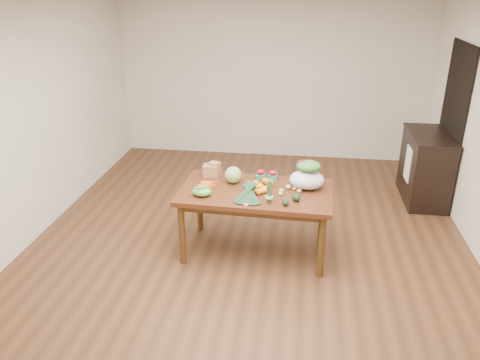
# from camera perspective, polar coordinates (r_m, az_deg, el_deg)

# --- Properties ---
(floor) EXTENTS (6.00, 6.00, 0.00)m
(floor) POSITION_cam_1_polar(r_m,az_deg,el_deg) (5.46, 1.09, -7.68)
(floor) COLOR #57341D
(floor) RESTS_ON ground
(room_walls) EXTENTS (5.02, 6.02, 2.70)m
(room_walls) POSITION_cam_1_polar(r_m,az_deg,el_deg) (4.91, 1.21, 5.96)
(room_walls) COLOR silver
(room_walls) RESTS_ON floor
(dining_table) EXTENTS (1.64, 0.95, 0.75)m
(dining_table) POSITION_cam_1_polar(r_m,az_deg,el_deg) (5.13, 1.87, -5.06)
(dining_table) COLOR #4E2612
(dining_table) RESTS_ON floor
(doorway_dark) EXTENTS (0.02, 1.00, 2.10)m
(doorway_dark) POSITION_cam_1_polar(r_m,az_deg,el_deg) (6.78, 24.36, 6.15)
(doorway_dark) COLOR black
(doorway_dark) RESTS_ON floor
(cabinet) EXTENTS (0.52, 1.02, 0.94)m
(cabinet) POSITION_cam_1_polar(r_m,az_deg,el_deg) (6.80, 21.66, 1.45)
(cabinet) COLOR black
(cabinet) RESTS_ON floor
(dish_towel) EXTENTS (0.02, 0.28, 0.45)m
(dish_towel) POSITION_cam_1_polar(r_m,az_deg,el_deg) (6.61, 19.78, 1.88)
(dish_towel) COLOR white
(dish_towel) RESTS_ON cabinet
(paper_bag) EXTENTS (0.24, 0.20, 0.16)m
(paper_bag) POSITION_cam_1_polar(r_m,az_deg,el_deg) (5.29, -3.56, 1.29)
(paper_bag) COLOR #8B5D3E
(paper_bag) RESTS_ON dining_table
(cabbage) EXTENTS (0.19, 0.19, 0.19)m
(cabbage) POSITION_cam_1_polar(r_m,az_deg,el_deg) (5.11, -0.85, 0.62)
(cabbage) COLOR #94B468
(cabbage) RESTS_ON dining_table
(strawberry_basket_a) EXTENTS (0.10, 0.10, 0.09)m
(strawberry_basket_a) POSITION_cam_1_polar(r_m,az_deg,el_deg) (5.23, 2.53, 0.58)
(strawberry_basket_a) COLOR red
(strawberry_basket_a) RESTS_ON dining_table
(strawberry_basket_b) EXTENTS (0.10, 0.10, 0.09)m
(strawberry_basket_b) POSITION_cam_1_polar(r_m,az_deg,el_deg) (5.22, 4.00, 0.50)
(strawberry_basket_b) COLOR red
(strawberry_basket_b) RESTS_ON dining_table
(orange_a) EXTENTS (0.07, 0.07, 0.07)m
(orange_a) POSITION_cam_1_polar(r_m,az_deg,el_deg) (5.03, 1.94, -0.44)
(orange_a) COLOR orange
(orange_a) RESTS_ON dining_table
(orange_b) EXTENTS (0.07, 0.07, 0.07)m
(orange_b) POSITION_cam_1_polar(r_m,az_deg,el_deg) (5.11, 3.13, -0.12)
(orange_b) COLOR orange
(orange_b) RESTS_ON dining_table
(orange_c) EXTENTS (0.09, 0.09, 0.09)m
(orange_c) POSITION_cam_1_polar(r_m,az_deg,el_deg) (5.03, 3.63, -0.39)
(orange_c) COLOR orange
(orange_c) RESTS_ON dining_table
(mandarin_cluster) EXTENTS (0.19, 0.19, 0.10)m
(mandarin_cluster) POSITION_cam_1_polar(r_m,az_deg,el_deg) (4.91, 2.49, -0.92)
(mandarin_cluster) COLOR orange
(mandarin_cluster) RESTS_ON dining_table
(carrots) EXTENTS (0.23, 0.22, 0.03)m
(carrots) POSITION_cam_1_polar(r_m,az_deg,el_deg) (5.07, -3.75, -0.58)
(carrots) COLOR orange
(carrots) RESTS_ON dining_table
(snap_pea_bag) EXTENTS (0.20, 0.15, 0.09)m
(snap_pea_bag) POSITION_cam_1_polar(r_m,az_deg,el_deg) (4.83, -4.67, -1.43)
(snap_pea_bag) COLOR green
(snap_pea_bag) RESTS_ON dining_table
(kale_bunch) EXTENTS (0.33, 0.41, 0.16)m
(kale_bunch) POSITION_cam_1_polar(r_m,az_deg,el_deg) (4.68, 0.94, -1.77)
(kale_bunch) COLOR black
(kale_bunch) RESTS_ON dining_table
(asparagus_bundle) EXTENTS (0.08, 0.12, 0.26)m
(asparagus_bundle) POSITION_cam_1_polar(r_m,az_deg,el_deg) (4.65, 3.61, -1.39)
(asparagus_bundle) COLOR #4F7937
(asparagus_bundle) RESTS_ON dining_table
(potato_a) EXTENTS (0.05, 0.05, 0.05)m
(potato_a) POSITION_cam_1_polar(r_m,az_deg,el_deg) (4.91, 5.08, -1.31)
(potato_a) COLOR #D7C07C
(potato_a) RESTS_ON dining_table
(potato_b) EXTENTS (0.05, 0.04, 0.04)m
(potato_b) POSITION_cam_1_polar(r_m,az_deg,el_deg) (4.85, 4.97, -1.67)
(potato_b) COLOR #DEC880
(potato_b) RESTS_ON dining_table
(potato_c) EXTENTS (0.05, 0.04, 0.04)m
(potato_c) POSITION_cam_1_polar(r_m,az_deg,el_deg) (4.99, 6.69, -1.03)
(potato_c) COLOR tan
(potato_c) RESTS_ON dining_table
(potato_d) EXTENTS (0.06, 0.05, 0.05)m
(potato_d) POSITION_cam_1_polar(r_m,az_deg,el_deg) (5.00, 5.90, -0.85)
(potato_d) COLOR tan
(potato_d) RESTS_ON dining_table
(potato_e) EXTENTS (0.05, 0.04, 0.04)m
(potato_e) POSITION_cam_1_polar(r_m,az_deg,el_deg) (4.93, 7.21, -1.33)
(potato_e) COLOR #CABE74
(potato_e) RESTS_ON dining_table
(avocado_a) EXTENTS (0.09, 0.11, 0.06)m
(avocado_a) POSITION_cam_1_polar(r_m,az_deg,el_deg) (4.65, 5.56, -2.71)
(avocado_a) COLOR black
(avocado_a) RESTS_ON dining_table
(avocado_b) EXTENTS (0.11, 0.14, 0.08)m
(avocado_b) POSITION_cam_1_polar(r_m,az_deg,el_deg) (4.75, 6.84, -2.08)
(avocado_b) COLOR black
(avocado_b) RESTS_ON dining_table
(salad_bag) EXTENTS (0.38, 0.29, 0.29)m
(salad_bag) POSITION_cam_1_polar(r_m,az_deg,el_deg) (5.00, 8.17, 0.46)
(salad_bag) COLOR silver
(salad_bag) RESTS_ON dining_table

